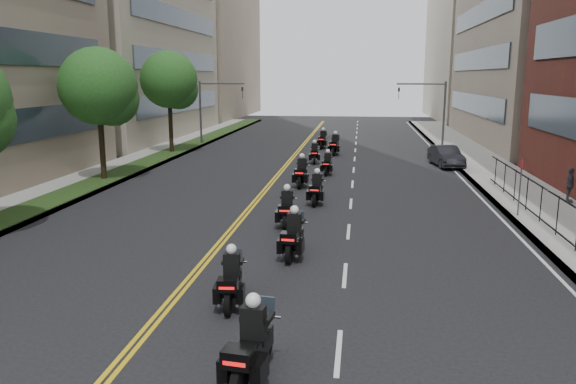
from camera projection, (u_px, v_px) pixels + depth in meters
name	position (u px, v px, depth m)	size (l,w,h in m)	color
sidewalk_right	(513.00, 187.00, 30.82)	(4.00, 90.00, 0.15)	gray
sidewalk_left	(99.00, 177.00, 33.82)	(4.00, 90.00, 0.15)	gray
grass_strip	(112.00, 176.00, 33.70)	(2.00, 90.00, 0.04)	#1D3A15
building_right_far	(492.00, 25.00, 78.49)	(15.00, 28.00, 26.00)	#AB9F8A
building_left_far	(191.00, 29.00, 83.92)	(16.00, 28.00, 26.00)	gray
street_trees	(49.00, 96.00, 26.46)	(4.40, 38.40, 7.98)	black
traffic_signal_right	(433.00, 105.00, 46.91)	(4.09, 0.20, 5.60)	#3F3F44
traffic_signal_left	(211.00, 103.00, 49.29)	(4.09, 0.20, 5.60)	#3F3F44
motorcycle_1	(251.00, 348.00, 11.19)	(0.73, 2.48, 1.83)	black
motorcycle_2	(231.00, 282.00, 14.99)	(0.63, 2.25, 1.66)	black
motorcycle_3	(294.00, 237.00, 18.98)	(0.62, 2.40, 1.77)	black
motorcycle_4	(287.00, 210.00, 22.94)	(0.55, 2.33, 1.72)	black
motorcycle_5	(317.00, 190.00, 26.92)	(0.56, 2.33, 1.72)	black
motorcycle_6	(302.00, 173.00, 31.17)	(0.58, 2.50, 1.85)	black
motorcycle_7	(327.00, 165.00, 34.96)	(0.53, 2.14, 1.58)	black
motorcycle_8	(315.00, 154.00, 39.54)	(0.58, 2.23, 1.65)	black
motorcycle_9	(335.00, 146.00, 43.60)	(0.69, 2.53, 1.87)	black
motorcycle_10	(323.00, 140.00, 47.51)	(0.63, 2.40, 1.77)	black
parked_sedan	(446.00, 156.00, 38.11)	(1.49, 4.26, 1.41)	black
pedestrian_c	(570.00, 185.00, 26.58)	(0.98, 0.41, 1.66)	#43434B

